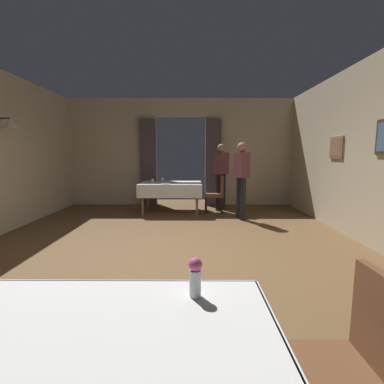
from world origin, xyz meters
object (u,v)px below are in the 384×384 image
(plate_mid_d, at_px, (166,184))
(chair_mid_right, at_px, (217,192))
(plate_mid_c, at_px, (166,182))
(person_diner_standing_aside, at_px, (241,174))
(person_waiter_by_doorway, at_px, (221,171))
(flower_vase_near, at_px, (195,276))
(dining_table_mid, at_px, (171,186))
(glass_mid_b, at_px, (162,179))
(dining_table_near, at_px, (96,347))
(chair_near_right, at_px, (355,361))
(glass_mid_a, at_px, (152,181))

(plate_mid_d, bearing_deg, chair_mid_right, 13.76)
(plate_mid_c, xyz_separation_m, person_diner_standing_aside, (1.76, -0.77, 0.27))
(person_diner_standing_aside, bearing_deg, person_waiter_by_doorway, 109.16)
(person_diner_standing_aside, bearing_deg, flower_vase_near, -102.23)
(dining_table_mid, bearing_deg, plate_mid_c, -174.07)
(glass_mid_b, relative_size, person_waiter_by_doorway, 0.06)
(plate_mid_d, bearing_deg, dining_table_mid, 75.47)
(flower_vase_near, relative_size, glass_mid_b, 2.08)
(dining_table_near, bearing_deg, chair_near_right, 5.22)
(dining_table_mid, xyz_separation_m, glass_mid_a, (-0.46, -0.01, 0.14))
(person_waiter_by_doorway, bearing_deg, plate_mid_d, -156.66)
(chair_near_right, xyz_separation_m, plate_mid_c, (-1.45, 5.77, 0.24))
(glass_mid_b, distance_m, person_diner_standing_aside, 2.19)
(chair_mid_right, xyz_separation_m, plate_mid_c, (-1.28, 0.04, 0.24))
(dining_table_mid, distance_m, chair_mid_right, 1.17)
(flower_vase_near, xyz_separation_m, glass_mid_a, (-1.05, 5.62, -0.06))
(glass_mid_b, height_order, person_diner_standing_aside, person_diner_standing_aside)
(chair_near_right, xyz_separation_m, plate_mid_d, (-1.42, 5.42, 0.24))
(flower_vase_near, bearing_deg, glass_mid_a, 100.57)
(chair_mid_right, bearing_deg, glass_mid_a, 178.53)
(dining_table_mid, xyz_separation_m, person_waiter_by_doorway, (1.28, 0.23, 0.37))
(dining_table_near, relative_size, plate_mid_d, 7.11)
(chair_near_right, bearing_deg, person_diner_standing_aside, 86.48)
(flower_vase_near, bearing_deg, person_diner_standing_aside, 77.77)
(glass_mid_a, bearing_deg, flower_vase_near, -79.43)
(chair_mid_right, xyz_separation_m, glass_mid_a, (-1.62, 0.04, 0.28))
(dining_table_near, height_order, dining_table_mid, same)
(dining_table_near, bearing_deg, chair_mid_right, 80.34)
(dining_table_mid, bearing_deg, person_waiter_by_doorway, 10.35)
(person_diner_standing_aside, bearing_deg, dining_table_near, -106.09)
(glass_mid_a, bearing_deg, glass_mid_b, 55.91)
(plate_mid_c, xyz_separation_m, person_waiter_by_doorway, (1.40, 0.25, 0.27))
(plate_mid_c, relative_size, person_waiter_by_doorway, 0.13)
(glass_mid_a, bearing_deg, person_waiter_by_doorway, 7.99)
(dining_table_near, bearing_deg, glass_mid_a, 96.08)
(dining_table_mid, height_order, person_waiter_by_doorway, person_waiter_by_doorway)
(chair_near_right, relative_size, glass_mid_b, 9.38)
(glass_mid_b, bearing_deg, flower_vase_near, -82.02)
(dining_table_near, height_order, person_diner_standing_aside, person_diner_standing_aside)
(plate_mid_c, distance_m, person_diner_standing_aside, 1.94)
(glass_mid_b, bearing_deg, glass_mid_a, -124.09)
(chair_near_right, relative_size, glass_mid_a, 9.45)
(dining_table_near, xyz_separation_m, glass_mid_b, (-0.41, 6.20, 0.14))
(dining_table_mid, relative_size, glass_mid_b, 15.62)
(chair_mid_right, bearing_deg, plate_mid_c, 178.22)
(chair_mid_right, bearing_deg, plate_mid_d, -166.24)
(glass_mid_a, height_order, plate_mid_d, glass_mid_a)
(chair_mid_right, relative_size, glass_mid_b, 9.38)
(glass_mid_a, relative_size, person_waiter_by_doorway, 0.06)
(glass_mid_b, relative_size, plate_mid_c, 0.43)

